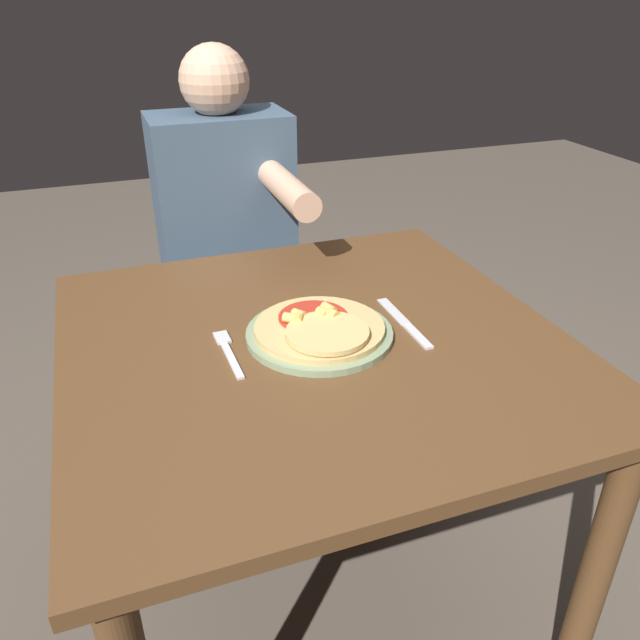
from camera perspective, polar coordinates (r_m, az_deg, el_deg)
The scene contains 7 objects.
ground_plane at distance 1.74m, azimuth -0.41°, elevation -23.71°, with size 8.00×8.00×0.00m, color brown.
dining_table at distance 1.29m, azimuth -0.51°, elevation -6.21°, with size 0.96×0.95×0.76m.
plate at distance 1.22m, azimuth 0.00°, elevation -1.35°, with size 0.29×0.29×0.01m.
pizza at distance 1.21m, azimuth 0.07°, elevation -0.75°, with size 0.26×0.26×0.04m.
fork at distance 1.20m, azimuth -8.43°, elevation -2.78°, with size 0.03×0.18×0.00m.
knife at distance 1.29m, azimuth 7.77°, elevation -0.28°, with size 0.02×0.22×0.00m.
person_diner at distance 1.83m, azimuth -8.45°, elevation 7.53°, with size 0.37×0.52×1.24m.
Camera 1 is at (-0.35, -1.00, 1.38)m, focal length 35.00 mm.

